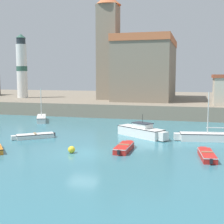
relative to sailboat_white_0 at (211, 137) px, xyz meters
The scene contains 11 objects.
ground_plane 13.14m from the sailboat_white_0, 143.13° to the right, with size 200.00×200.00×0.00m, color teal.
quay_seawall 34.59m from the sailboat_white_0, 107.68° to the left, with size 120.00×40.00×2.07m, color gray.
sailboat_white_0 is the anchor object (origin of this frame).
dinghy_red_2 6.93m from the sailboat_white_0, 94.74° to the right, with size 1.46×4.22×0.56m.
sailboat_white_3 23.88m from the sailboat_white_0, 161.11° to the left, with size 3.40×5.52×4.70m.
dinghy_white_5 17.89m from the sailboat_white_0, 169.01° to the right, with size 3.92×3.36×0.55m.
motorboat_white_6 6.95m from the sailboat_white_0, behind, with size 5.79×4.44×2.43m.
dinghy_red_7 9.62m from the sailboat_white_0, 140.32° to the right, with size 1.14×4.16×0.59m.
mooring_buoy 14.08m from the sailboat_white_0, 144.60° to the right, with size 0.60×0.60×0.60m, color yellow.
church 29.02m from the sailboat_white_0, 113.96° to the left, with size 13.91×16.89×18.84m.
lighthouse 42.04m from the sailboat_white_0, 146.57° to the left, with size 2.07×2.07×12.36m.
Camera 1 is at (8.93, -24.04, 6.48)m, focal length 50.00 mm.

